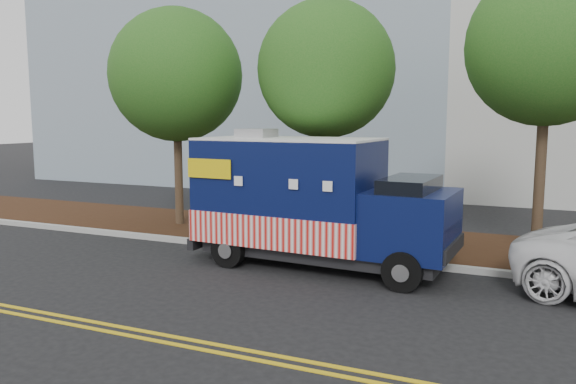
% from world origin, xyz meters
% --- Properties ---
extents(ground, '(120.00, 120.00, 0.00)m').
position_xyz_m(ground, '(0.00, 0.00, 0.00)').
color(ground, black).
rests_on(ground, ground).
extents(curb, '(120.00, 0.18, 0.15)m').
position_xyz_m(curb, '(0.00, 1.40, 0.07)').
color(curb, '#9E9E99').
rests_on(curb, ground).
extents(mulch_strip, '(120.00, 4.00, 0.15)m').
position_xyz_m(mulch_strip, '(0.00, 3.50, 0.07)').
color(mulch_strip, black).
rests_on(mulch_strip, ground).
extents(centerline_near, '(120.00, 0.10, 0.01)m').
position_xyz_m(centerline_near, '(0.00, -4.45, 0.01)').
color(centerline_near, gold).
rests_on(centerline_near, ground).
extents(centerline_far, '(120.00, 0.10, 0.01)m').
position_xyz_m(centerline_far, '(0.00, -4.70, 0.01)').
color(centerline_far, gold).
rests_on(centerline_far, ground).
extents(tree_a, '(4.12, 4.12, 6.90)m').
position_xyz_m(tree_a, '(-5.02, 3.19, 4.83)').
color(tree_a, '#38281C').
rests_on(tree_a, ground).
extents(tree_b, '(3.82, 3.82, 6.77)m').
position_xyz_m(tree_b, '(-0.11, 3.28, 4.85)').
color(tree_b, '#38281C').
rests_on(tree_b, ground).
extents(tree_c, '(3.88, 3.88, 7.20)m').
position_xyz_m(tree_c, '(5.47, 3.49, 5.24)').
color(tree_c, '#38281C').
rests_on(tree_c, ground).
extents(sign_post, '(0.06, 0.06, 2.40)m').
position_xyz_m(sign_post, '(-0.90, 1.72, 1.20)').
color(sign_post, '#473828').
rests_on(sign_post, ground).
extents(food_truck, '(6.31, 2.68, 3.26)m').
position_xyz_m(food_truck, '(0.47, 0.60, 1.48)').
color(food_truck, black).
rests_on(food_truck, ground).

